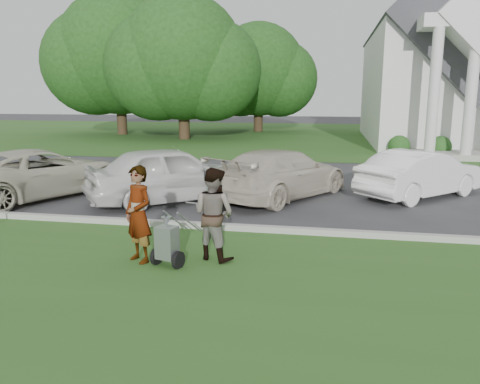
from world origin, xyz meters
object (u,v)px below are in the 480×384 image
(tree_back, at_px, (259,74))
(car_a, at_px, (40,173))
(car_c, at_px, (281,174))
(person_left, at_px, (138,215))
(tree_left, at_px, (182,64))
(church, at_px, (447,48))
(tree_far, at_px, (119,59))
(car_d, at_px, (421,174))
(car_b, at_px, (171,174))
(striping_cart, at_px, (167,244))
(parking_meter_near, at_px, (207,194))
(person_right, at_px, (214,215))

(tree_back, bearing_deg, car_a, -95.39)
(car_a, bearing_deg, car_c, -146.14)
(person_left, bearing_deg, tree_left, 138.17)
(church, xyz_separation_m, person_left, (-10.38, -24.85, -5.05))
(church, distance_m, tree_far, 23.09)
(car_d, bearing_deg, tree_far, -0.84)
(car_b, bearing_deg, striping_cart, 159.14)
(tree_left, bearing_deg, tree_back, 63.43)
(parking_meter_near, height_order, car_b, car_b)
(striping_cart, bearing_deg, tree_left, 122.78)
(church, height_order, tree_back, church)
(car_a, height_order, car_d, car_a)
(person_right, bearing_deg, person_left, 40.84)
(church, xyz_separation_m, car_a, (-15.55, -20.07, -5.21))
(church, height_order, tree_far, church)
(car_c, distance_m, car_d, 4.18)
(tree_far, height_order, car_c, tree_far)
(striping_cart, distance_m, person_left, 0.75)
(tree_left, height_order, tree_far, tree_far)
(church, distance_m, car_d, 19.23)
(tree_back, relative_size, parking_meter_near, 6.58)
(tree_far, xyz_separation_m, parking_meter_near, (13.41, -24.84, -4.77))
(church, xyz_separation_m, tree_left, (-17.01, -1.13, -0.83))
(car_b, bearing_deg, parking_meter_near, 172.69)
(person_left, xyz_separation_m, car_a, (-5.17, 4.78, -0.16))
(striping_cart, relative_size, parking_meter_near, 0.79)
(tree_back, distance_m, car_b, 27.20)
(person_left, xyz_separation_m, person_right, (1.30, 0.40, -0.03))
(striping_cart, distance_m, car_c, 6.28)
(church, distance_m, striping_cart, 27.40)
(church, relative_size, person_right, 14.01)
(person_left, bearing_deg, striping_cart, 19.36)
(tree_left, relative_size, car_a, 2.04)
(tree_left, distance_m, car_b, 20.14)
(church, distance_m, car_b, 23.60)
(tree_far, height_order, tree_back, tree_far)
(person_left, distance_m, parking_meter_near, 2.04)
(church, bearing_deg, person_right, -110.38)
(striping_cart, xyz_separation_m, parking_meter_near, (0.19, 2.03, 0.49))
(church, bearing_deg, tree_far, 175.34)
(tree_left, bearing_deg, car_d, -53.03)
(church, relative_size, car_b, 5.08)
(tree_left, height_order, car_c, tree_left)
(striping_cart, height_order, person_left, person_left)
(tree_far, relative_size, striping_cart, 10.14)
(tree_far, xyz_separation_m, tree_back, (10.00, 5.00, -0.97))
(car_b, bearing_deg, tree_back, -35.72)
(person_left, xyz_separation_m, car_c, (1.98, 5.98, -0.16))
(striping_cart, bearing_deg, car_d, 67.86)
(tree_left, height_order, person_right, tree_left)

